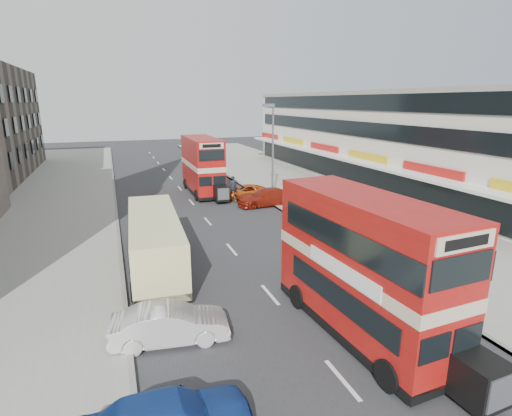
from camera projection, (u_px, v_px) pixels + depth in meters
name	position (u px, v px, depth m)	size (l,w,h in m)	color
ground	(289.00, 317.00, 16.07)	(160.00, 160.00, 0.00)	#28282B
road_surface	(192.00, 202.00, 34.25)	(12.00, 90.00, 0.01)	#28282B
pavement_right	(317.00, 191.00, 38.17)	(12.00, 90.00, 0.15)	gray
pavement_left	(33.00, 214.00, 30.29)	(12.00, 90.00, 0.15)	gray
kerb_left	(116.00, 208.00, 32.23)	(0.20, 90.00, 0.16)	gray
kerb_right	(259.00, 196.00, 36.23)	(0.20, 90.00, 0.16)	gray
commercial_row	(378.00, 138.00, 41.41)	(9.90, 46.20, 9.30)	silver
street_lamp	(272.00, 145.00, 33.34)	(1.00, 0.20, 8.12)	slate
bus_main	(364.00, 266.00, 14.34)	(3.03, 9.14, 5.00)	black
bus_second	(203.00, 165.00, 37.06)	(2.51, 9.00, 4.95)	black
coach	(155.00, 239.00, 20.63)	(2.89, 9.62, 2.52)	black
car_left_front	(170.00, 324.00, 14.26)	(1.45, 4.15, 1.37)	silver
car_right_a	(266.00, 197.00, 32.99)	(1.96, 4.81, 1.40)	maroon
car_right_b	(245.00, 192.00, 35.57)	(1.94, 4.20, 1.17)	#D45215
pedestrian_near	(313.00, 203.00, 29.31)	(0.73, 0.50, 1.99)	gray
cyclist	(234.00, 193.00, 34.56)	(0.73, 1.82, 2.16)	gray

